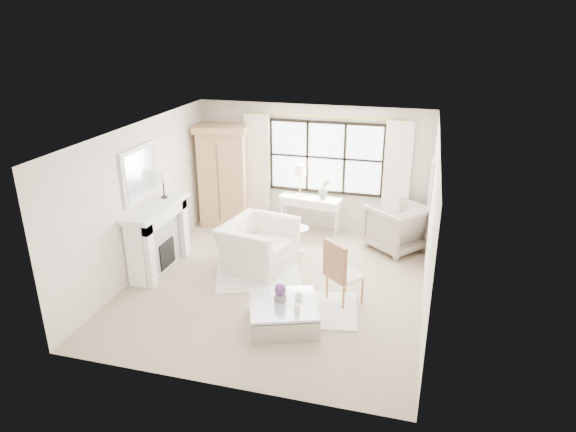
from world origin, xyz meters
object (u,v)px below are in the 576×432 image
armoire (223,175)px  coffee_table (283,314)px  club_armchair (258,244)px  console_table (310,215)px

armoire → coffee_table: armoire is taller
armoire → club_armchair: bearing=-62.9°
club_armchair → coffee_table: 2.07m
console_table → club_armchair: 1.92m
armoire → console_table: armoire is taller
club_armchair → coffee_table: club_armchair is taller
console_table → coffee_table: (0.41, -3.62, -0.22)m
armoire → console_table: 2.09m
armoire → coffee_table: (2.37, -3.60, -0.96)m
console_table → armoire: bearing=-171.0°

